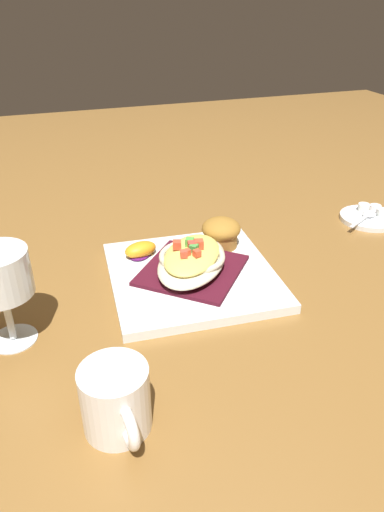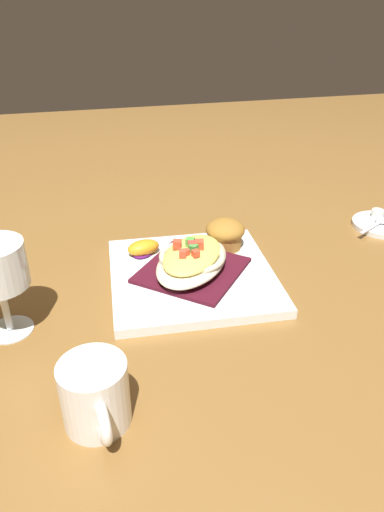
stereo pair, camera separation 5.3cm
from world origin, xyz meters
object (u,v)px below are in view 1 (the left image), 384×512
creamer_cup_0 (383,213)px  creamer_cup_2 (364,207)px  muffin (221,232)px  orange_garnish (140,250)px  square_plate (192,276)px  spoon (368,215)px  coffee_mug (116,403)px  creamer_cup_1 (375,209)px  creamer_saucer (369,218)px  gratin_dish (192,258)px

creamer_cup_0 → creamer_cup_2: size_ratio=1.00×
muffin → orange_garnish: muffin is taller
square_plate → spoon: (0.42, 0.10, 0.01)m
coffee_mug → orange_garnish: bearing=72.8°
orange_garnish → creamer_cup_0: (0.52, 0.01, -0.01)m
spoon → creamer_cup_1: creamer_cup_1 is taller
creamer_cup_0 → creamer_saucer: bearing=157.7°
spoon → creamer_cup_2: 0.03m
orange_garnish → creamer_cup_1: (0.52, 0.03, -0.01)m
creamer_saucer → muffin: bearing=-174.9°
creamer_saucer → creamer_cup_1: 0.03m
coffee_mug → creamer_cup_0: (0.62, 0.35, -0.02)m
square_plate → creamer_cup_1: (0.45, 0.11, 0.01)m
creamer_cup_0 → creamer_cup_2: 0.04m
muffin → spoon: 0.34m
creamer_saucer → coffee_mug: bearing=-148.9°
gratin_dish → muffin: size_ratio=2.87×
muffin → creamer_saucer: muffin is taller
square_plate → spoon: size_ratio=2.78×
square_plate → spoon: 0.43m
creamer_cup_0 → coffee_mug: bearing=-150.6°
orange_garnish → spoon: 0.49m
orange_garnish → spoon: orange_garnish is taller
coffee_mug → creamer_cup_2: size_ratio=4.43×
creamer_cup_2 → creamer_saucer: bearing=-99.2°
square_plate → coffee_mug: bearing=-123.7°
gratin_dish → creamer_cup_0: gratin_dish is taller
gratin_dish → muffin: (0.08, 0.07, 0.00)m
muffin → creamer_saucer: 0.35m
creamer_saucer → creamer_cup_2: creamer_cup_2 is taller
coffee_mug → creamer_cup_1: (0.62, 0.37, -0.02)m
square_plate → creamer_cup_2: 0.45m
gratin_dish → creamer_cup_2: (0.43, 0.13, -0.02)m
creamer_cup_1 → creamer_cup_2: bearing=145.0°
coffee_mug → creamer_cup_0: 0.72m
muffin → gratin_dish: bearing=-138.7°
creamer_saucer → creamer_cup_0: size_ratio=4.90×
orange_garnish → creamer_cup_2: size_ratio=2.67×
square_plate → coffee_mug: coffee_mug is taller
square_plate → gratin_dish: bearing=-146.5°
creamer_cup_1 → creamer_cup_2: (-0.02, 0.01, 0.00)m
coffee_mug → creamer_cup_1: bearing=31.0°
square_plate → orange_garnish: (-0.07, 0.08, 0.02)m
muffin → creamer_cup_0: muffin is taller
coffee_mug → creamer_saucer: 0.70m
spoon → square_plate: bearing=-167.0°
creamer_cup_2 → orange_garnish: bearing=-174.6°
square_plate → coffee_mug: size_ratio=2.51×
creamer_saucer → gratin_dish: bearing=-166.8°
square_plate → orange_garnish: size_ratio=4.18×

